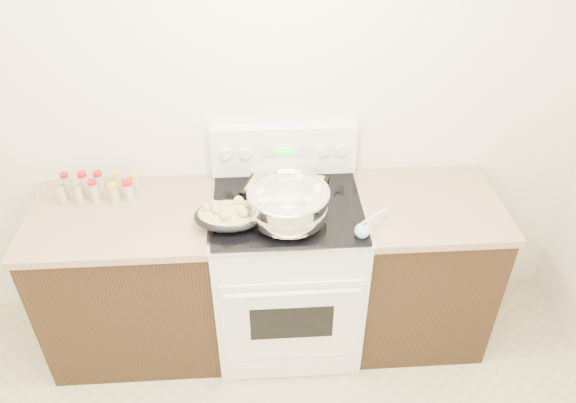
{
  "coord_description": "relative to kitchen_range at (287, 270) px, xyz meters",
  "views": [
    {
      "loc": [
        0.21,
        -0.81,
        2.63
      ],
      "look_at": [
        0.35,
        1.37,
        1.0
      ],
      "focal_mm": 35.0,
      "sensor_mm": 36.0,
      "label": 1
    }
  ],
  "objects": [
    {
      "name": "blue_ladle",
      "position": [
        0.34,
        -0.25,
        0.48
      ],
      "size": [
        0.2,
        0.21,
        0.09
      ],
      "color": "#93D5DB",
      "rests_on": "kitchen_range"
    },
    {
      "name": "room_shell",
      "position": [
        -0.35,
        -1.42,
        1.21
      ],
      "size": [
        4.1,
        3.6,
        2.75
      ],
      "color": "white",
      "rests_on": "ground"
    },
    {
      "name": "roasting_pan",
      "position": [
        -0.29,
        -0.13,
        0.5
      ],
      "size": [
        0.35,
        0.26,
        0.12
      ],
      "color": "black",
      "rests_on": "kitchen_range"
    },
    {
      "name": "wooden_spoon",
      "position": [
        -0.14,
        -0.12,
        0.46
      ],
      "size": [
        0.15,
        0.23,
        0.04
      ],
      "color": "#A17E49",
      "rests_on": "kitchen_range"
    },
    {
      "name": "mixing_bowl",
      "position": [
        -0.0,
        -0.13,
        0.54
      ],
      "size": [
        0.46,
        0.46,
        0.23
      ],
      "color": "silver",
      "rests_on": "kitchen_range"
    },
    {
      "name": "counter_left",
      "position": [
        -0.83,
        0.01,
        -0.03
      ],
      "size": [
        0.93,
        0.67,
        0.92
      ],
      "color": "black",
      "rests_on": "ground"
    },
    {
      "name": "kitchen_range",
      "position": [
        0.0,
        0.0,
        0.0
      ],
      "size": [
        0.78,
        0.73,
        1.22
      ],
      "color": "white",
      "rests_on": "ground"
    },
    {
      "name": "counter_right",
      "position": [
        0.73,
        0.01,
        -0.03
      ],
      "size": [
        0.73,
        0.67,
        0.92
      ],
      "color": "black",
      "rests_on": "ground"
    },
    {
      "name": "spice_jars",
      "position": [
        -0.96,
        0.16,
        0.49
      ],
      "size": [
        0.4,
        0.15,
        0.13
      ],
      "color": "#BFB28C",
      "rests_on": "counter_left"
    },
    {
      "name": "baking_sheet",
      "position": [
        -0.0,
        0.15,
        0.47
      ],
      "size": [
        0.48,
        0.41,
        0.06
      ],
      "color": "black",
      "rests_on": "kitchen_range"
    }
  ]
}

